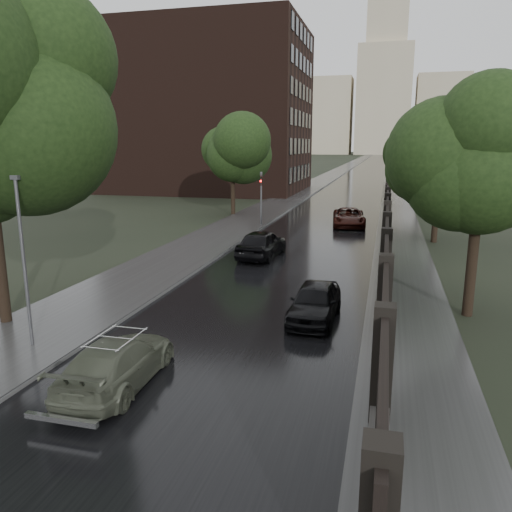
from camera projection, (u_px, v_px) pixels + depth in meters
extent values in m
plane|color=black|center=(183.00, 396.00, 12.02)|extent=(800.00, 800.00, 0.00)
cube|color=black|center=(376.00, 160.00, 191.40)|extent=(8.00, 420.00, 0.02)
cube|color=#2D2D2D|center=(360.00, 160.00, 192.87)|extent=(4.00, 420.00, 0.16)
cube|color=#2D2D2D|center=(391.00, 160.00, 190.04)|extent=(3.00, 420.00, 0.08)
cube|color=#383533|center=(386.00, 215.00, 41.05)|extent=(0.40, 75.00, 0.50)
cube|color=black|center=(387.00, 200.00, 40.77)|extent=(0.15, 75.00, 2.00)
cube|color=black|center=(388.00, 175.00, 76.68)|extent=(0.45, 0.45, 2.70)
cylinder|color=black|center=(233.00, 181.00, 41.67)|extent=(0.36, 0.36, 5.85)
sphere|color=black|center=(233.00, 153.00, 41.16)|extent=(4.25, 4.25, 4.25)
cylinder|color=black|center=(474.00, 239.00, 17.12)|extent=(0.36, 0.36, 5.53)
sphere|color=black|center=(481.00, 174.00, 16.64)|extent=(4.08, 4.08, 4.08)
cylinder|color=black|center=(437.00, 198.00, 30.34)|extent=(0.36, 0.36, 5.53)
sphere|color=black|center=(440.00, 161.00, 29.86)|extent=(4.08, 4.08, 4.08)
cylinder|color=black|center=(420.00, 178.00, 47.34)|extent=(0.36, 0.36, 5.53)
sphere|color=black|center=(422.00, 155.00, 46.85)|extent=(4.08, 4.08, 4.08)
cylinder|color=#59595E|center=(24.00, 268.00, 14.22)|extent=(0.10, 0.10, 5.00)
cube|color=#59595E|center=(15.00, 177.00, 13.66)|extent=(0.25, 0.12, 0.12)
cylinder|color=#59595E|center=(261.00, 206.00, 36.36)|extent=(0.12, 0.12, 3.00)
imported|color=#59595E|center=(261.00, 179.00, 35.92)|extent=(0.16, 0.20, 1.00)
sphere|color=#FF0C0C|center=(261.00, 181.00, 35.81)|extent=(0.14, 0.14, 0.14)
cube|color=black|center=(208.00, 111.00, 63.36)|extent=(24.00, 18.00, 20.00)
cube|color=tan|center=(328.00, 117.00, 298.31)|extent=(28.00, 22.00, 44.00)
cube|color=tan|center=(441.00, 115.00, 282.56)|extent=(28.00, 22.00, 44.00)
cube|color=tan|center=(383.00, 102.00, 288.68)|extent=(30.00, 30.00, 60.00)
cube|color=tan|center=(387.00, 27.00, 279.92)|extent=(22.00, 22.00, 40.00)
imported|color=#4F5443|center=(117.00, 362.00, 12.46)|extent=(1.91, 4.30, 1.23)
imported|color=black|center=(262.00, 244.00, 26.58)|extent=(2.11, 4.60, 1.53)
imported|color=black|center=(315.00, 302.00, 17.13)|extent=(1.63, 3.86, 1.30)
imported|color=black|center=(349.00, 217.00, 36.69)|extent=(2.78, 5.12, 1.36)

